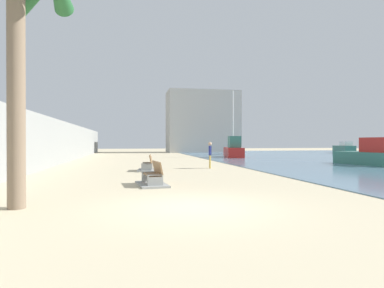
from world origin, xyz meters
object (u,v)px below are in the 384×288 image
object	(u,v)px
boat_far_left	(234,149)
boat_nearest	(373,155)
bench_far	(148,167)
boat_far_right	(234,149)
bench_near	(153,180)
palm_tree	(19,8)
person_walking	(210,153)
boat_mid_bay	(344,148)

from	to	relation	value
boat_far_left	boat_nearest	size ratio (longest dim) A/B	0.86
bench_far	boat_far_right	size ratio (longest dim) A/B	0.29
bench_near	boat_far_right	bearing A→B (deg)	64.28
bench_near	boat_nearest	size ratio (longest dim) A/B	0.39
palm_tree	bench_far	distance (m)	12.58
boat_nearest	bench_near	bearing A→B (deg)	-154.32
boat_far_left	boat_far_right	world-z (taller)	boat_far_right
palm_tree	person_walking	distance (m)	15.07
person_walking	palm_tree	bearing A→B (deg)	-124.53
bench_near	boat_nearest	distance (m)	18.95
boat_nearest	boat_far_left	bearing A→B (deg)	98.85
boat_far_right	bench_near	bearing A→B (deg)	-115.72
boat_far_left	boat_far_right	distance (m)	8.98
person_walking	boat_nearest	xyz separation A→B (m)	(12.69, 0.31, -0.25)
boat_mid_bay	boat_nearest	size ratio (longest dim) A/B	0.88
boat_mid_bay	boat_far_left	distance (m)	17.98
bench_near	person_walking	distance (m)	9.07
palm_tree	bench_far	bearing A→B (deg)	69.81
bench_far	boat_far_right	world-z (taller)	boat_far_right
person_walking	boat_far_left	xyz separation A→B (m)	(9.17, 22.89, -0.26)
palm_tree	person_walking	bearing A→B (deg)	55.47
boat_far_left	boat_nearest	xyz separation A→B (m)	(3.52, -22.58, 0.02)
bench_far	boat_far_left	bearing A→B (deg)	60.84
boat_nearest	boat_far_right	size ratio (longest dim) A/B	0.74
bench_near	person_walking	size ratio (longest dim) A/B	1.25
bench_far	boat_mid_bay	xyz separation A→B (m)	(31.35, 24.82, 0.52)
palm_tree	boat_far_left	bearing A→B (deg)	63.48
boat_mid_bay	bench_far	bearing A→B (deg)	-141.63
bench_near	person_walking	bearing A→B (deg)	60.98
bench_near	boat_nearest	bearing A→B (deg)	25.68
boat_far_right	person_walking	bearing A→B (deg)	-113.82
boat_far_left	boat_nearest	bearing A→B (deg)	-81.15
palm_tree	boat_nearest	distance (m)	24.61
person_walking	boat_mid_bay	size ratio (longest dim) A/B	0.35
palm_tree	bench_far	world-z (taller)	palm_tree
bench_near	boat_far_right	distance (m)	24.73
bench_near	palm_tree	bearing A→B (deg)	-133.58
boat_mid_bay	boat_nearest	xyz separation A→B (m)	(-14.45, -23.41, 0.04)
bench_far	boat_far_left	distance (m)	27.49
palm_tree	boat_mid_bay	xyz separation A→B (m)	(35.32, 35.61, -4.60)
boat_nearest	boat_far_right	distance (m)	15.43
palm_tree	boat_far_left	distance (m)	39.15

